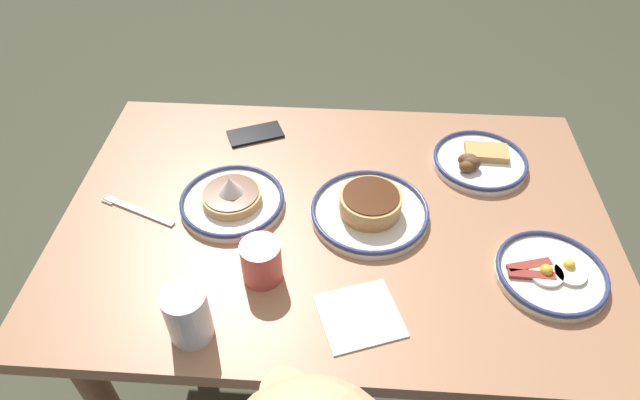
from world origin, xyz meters
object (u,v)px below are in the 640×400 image
plate_far_companion (479,161)px  fork_near (137,210)px  plate_far_side (551,273)px  paper_napkin (360,316)px  plate_center_pancakes (232,199)px  coffee_mug (261,260)px  plate_near_main (370,208)px  drinking_glass (188,317)px  cell_phone (255,134)px

plate_far_companion → fork_near: (0.81, 0.22, -0.01)m
plate_far_side → paper_napkin: size_ratio=1.51×
plate_center_pancakes → paper_napkin: 0.42m
coffee_mug → plate_far_side: bearing=-176.8°
paper_napkin → fork_near: bearing=-26.1°
plate_near_main → drinking_glass: size_ratio=2.32×
plate_far_companion → coffee_mug: 0.63m
coffee_mug → drinking_glass: drinking_glass is taller
coffee_mug → fork_near: size_ratio=0.51×
plate_far_companion → cell_phone: size_ratio=1.65×
plate_near_main → drinking_glass: (0.33, 0.33, 0.03)m
plate_center_pancakes → paper_napkin: plate_center_pancakes is taller
plate_far_companion → coffee_mug: (0.50, 0.38, 0.03)m
plate_far_companion → plate_far_side: size_ratio=1.05×
plate_far_companion → fork_near: bearing=15.1°
plate_center_pancakes → plate_far_side: size_ratio=1.08×
plate_near_main → fork_near: size_ratio=1.40×
coffee_mug → fork_near: (0.31, -0.17, -0.04)m
plate_far_side → drinking_glass: drinking_glass is taller
fork_near → plate_center_pancakes: bearing=-170.6°
plate_center_pancakes → paper_napkin: (-0.30, 0.29, -0.02)m
cell_phone → drinking_glass: bearing=64.4°
plate_center_pancakes → coffee_mug: coffee_mug is taller
plate_far_side → drinking_glass: size_ratio=1.94×
plate_far_side → paper_napkin: 0.41m
plate_far_companion → plate_far_side: bearing=105.3°
paper_napkin → cell_phone: bearing=-62.7°
plate_near_main → cell_phone: (0.31, -0.28, -0.02)m
plate_near_main → coffee_mug: (0.22, 0.19, 0.03)m
plate_far_companion → paper_napkin: 0.56m
plate_near_main → drinking_glass: drinking_glass is taller
paper_napkin → plate_near_main: bearing=-93.8°
plate_far_side → paper_napkin: (0.39, 0.12, -0.01)m
plate_center_pancakes → fork_near: bearing=9.4°
plate_near_main → plate_far_companion: (-0.28, -0.19, -0.01)m
plate_far_side → cell_phone: 0.81m
plate_center_pancakes → drinking_glass: drinking_glass is taller
coffee_mug → cell_phone: (0.09, -0.47, -0.04)m
plate_center_pancakes → fork_near: plate_center_pancakes is taller
plate_far_side → fork_near: (0.91, -0.13, -0.01)m
coffee_mug → drinking_glass: size_ratio=0.84×
coffee_mug → plate_center_pancakes: bearing=-64.0°
cell_phone → paper_napkin: bearing=94.1°
fork_near → plate_near_main: bearing=-177.4°
drinking_glass → paper_napkin: bearing=-169.7°
coffee_mug → cell_phone: bearing=-79.7°
drinking_glass → cell_phone: size_ratio=0.81×
paper_napkin → fork_near: (0.52, -0.25, 0.00)m
plate_far_companion → plate_far_side: plate_far_companion is taller
plate_far_side → drinking_glass: bearing=14.2°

